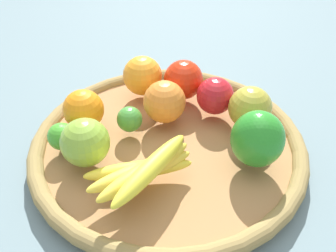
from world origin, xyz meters
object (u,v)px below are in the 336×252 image
Objects in this scene: orange_2 at (84,110)px; apple_3 at (250,108)px; orange_1 at (143,76)px; bell_pepper at (257,139)px; apple_1 at (215,96)px; apple_0 at (85,142)px; orange_0 at (165,102)px; lime_1 at (62,136)px; lime_0 at (130,119)px; banana_bunch at (144,170)px; apple_2 at (183,80)px.

orange_2 is 0.94× the size of apple_3.
orange_1 is 0.83× the size of bell_pepper.
apple_0 reaches higher than apple_1.
apple_3 is at bearing -132.29° from orange_0.
apple_3 is at bearing -162.56° from apple_1.
apple_0 is 1.68× the size of lime_1.
orange_0 is 1.68× the size of lime_1.
orange_2 reaches higher than lime_0.
orange_0 is 0.82× the size of bell_pepper.
lime_0 and lime_1 have the same top height.
bell_pepper is at bearing -172.70° from orange_1.
banana_bunch is 1.79× the size of bell_pepper.
apple_3 is 1.66× the size of lime_1.
orange_1 reaches higher than lime_0.
apple_2 is at bearing -50.87° from banana_bunch.
apple_2 reaches higher than orange_2.
apple_1 reaches higher than banana_bunch.
apple_3 reaches higher than orange_2.
apple_0 is (-0.08, 0.04, 0.00)m from orange_2.
banana_bunch is at bearing 111.16° from apple_1.
orange_1 is at bearing -43.34° from lime_0.
orange_0 and apple_2 have the same top height.
lime_0 is 0.59× the size of apple_2.
lime_1 is at bearing 19.94° from apple_0.
lime_1 is (0.05, 0.02, -0.02)m from apple_0.
banana_bunch is 3.71× the size of lime_0.
orange_2 is at bearing 47.11° from lime_0.
apple_3 is 1.68× the size of lime_0.
apple_3 is at bearing -114.91° from lime_1.
apple_0 reaches higher than banana_bunch.
apple_3 is 0.14m from apple_2.
apple_2 is at bearing 12.80° from apple_1.
banana_bunch is at bearing 37.86° from bell_pepper.
banana_bunch is 3.68× the size of lime_1.
apple_1 is at bearing -114.70° from orange_2.
orange_1 is at bearing -9.06° from orange_0.
lime_0 is at bearing 136.66° from orange_1.
orange_1 reaches higher than apple_0.
orange_1 is 0.21m from apple_0.
orange_2 is (0.18, 0.01, 0.00)m from banana_bunch.
lime_0 is at bearing 101.95° from apple_2.
orange_0 is 0.16m from banana_bunch.
apple_2 reaches higher than apple_3.
lime_0 is 0.14m from apple_2.
lime_0 is (-0.05, -0.06, -0.01)m from orange_2.
orange_2 is 1.58× the size of lime_0.
bell_pepper is at bearing 139.97° from apple_3.
lime_0 is 0.59× the size of apple_0.
bell_pepper is at bearing -147.31° from lime_0.
apple_2 is at bearing -78.05° from lime_0.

